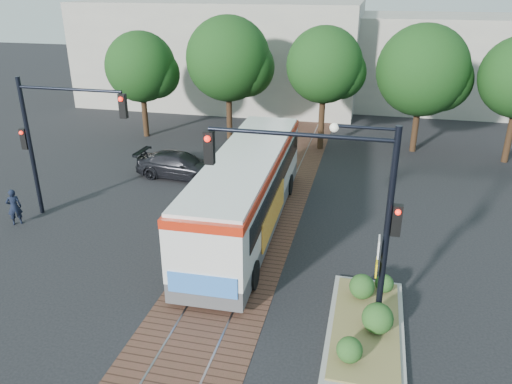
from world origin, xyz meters
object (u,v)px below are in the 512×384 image
parked_car (180,165)px  traffic_island (367,320)px  city_bus (247,187)px  signal_pole_main (343,197)px  signal_pole_left (51,130)px  officer (14,207)px

parked_car → traffic_island: bearing=-133.1°
city_bus → signal_pole_main: size_ratio=2.02×
traffic_island → parked_car: size_ratio=1.14×
traffic_island → signal_pole_left: signal_pole_left is taller
traffic_island → parked_car: parked_car is taller
signal_pole_left → traffic_island: bearing=-20.4°
signal_pole_main → signal_pole_left: (-12.23, 4.80, -0.29)m
signal_pole_main → parked_car: signal_pole_main is taller
signal_pole_main → city_bus: bearing=126.5°
city_bus → officer: size_ratio=7.65×
officer → signal_pole_main: bearing=127.5°
parked_car → city_bus: bearing=-131.1°
traffic_island → officer: 15.11m
traffic_island → signal_pole_left: 14.50m
officer → traffic_island: bearing=128.1°
parked_car → officer: bearing=148.2°
signal_pole_main → signal_pole_left: 13.14m
signal_pole_main → signal_pole_left: size_ratio=1.00×
signal_pole_left → city_bus: bearing=5.4°
city_bus → signal_pole_left: 8.41m
traffic_island → officer: bearing=166.0°
signal_pole_main → parked_car: size_ratio=1.31×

